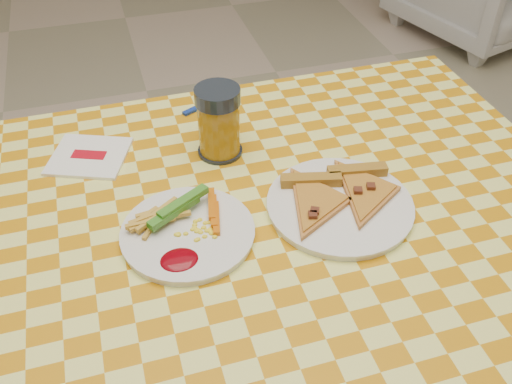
% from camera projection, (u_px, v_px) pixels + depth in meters
% --- Properties ---
extents(table, '(1.28, 0.88, 0.76)m').
position_uv_depth(table, '(240.00, 245.00, 1.05)').
color(table, silver).
rests_on(table, ground).
extents(plate_left, '(0.29, 0.29, 0.01)m').
position_uv_depth(plate_left, '(188.00, 234.00, 0.96)').
color(plate_left, white).
rests_on(plate_left, table).
extents(plate_right, '(0.31, 0.31, 0.01)m').
position_uv_depth(plate_right, '(340.00, 206.00, 1.01)').
color(plate_right, white).
rests_on(plate_right, table).
extents(fries_veggies, '(0.19, 0.17, 0.04)m').
position_uv_depth(fries_veggies, '(180.00, 222.00, 0.96)').
color(fries_veggies, gold).
rests_on(fries_veggies, plate_left).
extents(pizza_slices, '(0.27, 0.24, 0.02)m').
position_uv_depth(pizza_slices, '(339.00, 194.00, 1.02)').
color(pizza_slices, '#BD743A').
rests_on(pizza_slices, plate_right).
extents(drink_glass, '(0.09, 0.09, 0.14)m').
position_uv_depth(drink_glass, '(219.00, 122.00, 1.10)').
color(drink_glass, black).
rests_on(drink_glass, table).
extents(napkin, '(0.18, 0.18, 0.01)m').
position_uv_depth(napkin, '(89.00, 156.00, 1.13)').
color(napkin, white).
rests_on(napkin, table).
extents(fork, '(0.15, 0.08, 0.01)m').
position_uv_depth(fork, '(212.00, 101.00, 1.29)').
color(fork, navy).
rests_on(fork, table).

